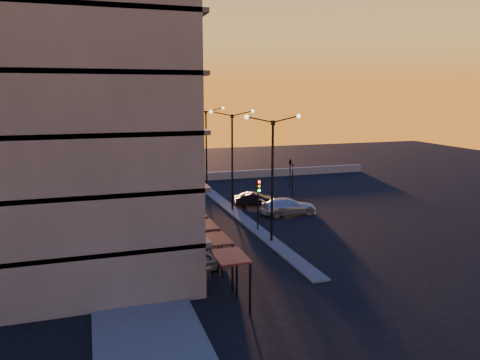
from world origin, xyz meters
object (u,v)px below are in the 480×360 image
(car_sedan, at_px, (255,200))
(car_wagon, at_px, (289,206))
(streetlamp_mid, at_px, (232,152))
(traffic_light_main, at_px, (259,196))
(car_hatchback, at_px, (199,260))

(car_sedan, height_order, car_wagon, car_wagon)
(car_sedan, bearing_deg, car_wagon, -140.53)
(streetlamp_mid, height_order, traffic_light_main, streetlamp_mid)
(traffic_light_main, bearing_deg, car_wagon, 42.88)
(streetlamp_mid, relative_size, car_hatchback, 2.19)
(streetlamp_mid, bearing_deg, traffic_light_main, -90.00)
(traffic_light_main, xyz_separation_m, car_wagon, (4.50, 4.18, -2.13))
(streetlamp_mid, xyz_separation_m, traffic_light_main, (0.00, -7.13, -2.70))
(car_wagon, bearing_deg, streetlamp_mid, 57.79)
(streetlamp_mid, bearing_deg, car_hatchback, -114.87)
(traffic_light_main, bearing_deg, car_hatchback, -133.33)
(car_wagon, bearing_deg, traffic_light_main, 133.91)
(streetlamp_mid, height_order, car_hatchback, streetlamp_mid)
(streetlamp_mid, relative_size, car_wagon, 1.82)
(car_hatchback, distance_m, car_wagon, 15.61)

